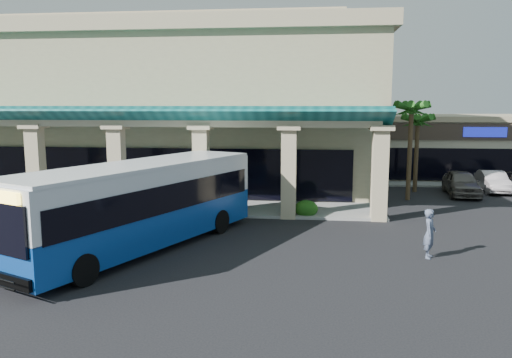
% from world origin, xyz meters
% --- Properties ---
extents(ground, '(110.00, 110.00, 0.00)m').
position_xyz_m(ground, '(0.00, 0.00, 0.00)').
color(ground, black).
extents(main_building, '(30.80, 14.80, 11.35)m').
position_xyz_m(main_building, '(-8.00, 16.00, 5.67)').
color(main_building, tan).
rests_on(main_building, ground).
extents(arcade, '(30.00, 6.20, 5.70)m').
position_xyz_m(arcade, '(-8.00, 6.80, 2.85)').
color(arcade, '#0F595A').
rests_on(arcade, ground).
extents(strip_mall, '(22.50, 12.50, 4.90)m').
position_xyz_m(strip_mall, '(18.00, 24.00, 2.45)').
color(strip_mall, beige).
rests_on(strip_mall, ground).
extents(palm_0, '(2.40, 2.40, 6.60)m').
position_xyz_m(palm_0, '(8.50, 11.00, 3.30)').
color(palm_0, '#1F5917').
rests_on(palm_0, ground).
extents(palm_1, '(2.40, 2.40, 5.80)m').
position_xyz_m(palm_1, '(9.50, 14.00, 2.90)').
color(palm_1, '#1F5917').
rests_on(palm_1, ground).
extents(broadleaf_tree, '(2.60, 2.60, 4.81)m').
position_xyz_m(broadleaf_tree, '(7.50, 19.00, 2.41)').
color(broadleaf_tree, '#1A4A10').
rests_on(broadleaf_tree, ground).
extents(transit_bus, '(7.63, 12.49, 3.46)m').
position_xyz_m(transit_bus, '(-4.05, -1.00, 1.73)').
color(transit_bus, '#0E3E94').
rests_on(transit_bus, ground).
extents(pedestrian, '(0.64, 0.79, 1.87)m').
position_xyz_m(pedestrian, '(7.10, -0.91, 0.94)').
color(pedestrian, slate).
rests_on(pedestrian, ground).
extents(car_silver, '(2.25, 4.81, 1.59)m').
position_xyz_m(car_silver, '(12.17, 12.96, 0.80)').
color(car_silver, '#676059').
rests_on(car_silver, ground).
extents(car_white, '(1.69, 4.25, 1.38)m').
position_xyz_m(car_white, '(14.67, 14.62, 0.69)').
color(car_white, silver).
rests_on(car_white, ground).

